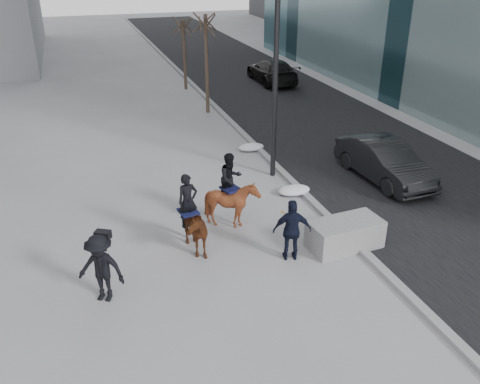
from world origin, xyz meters
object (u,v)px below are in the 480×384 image
object	(u,v)px
planter	(345,234)
mounted_left	(190,224)
car_near	(384,161)
mounted_right	(232,198)

from	to	relation	value
planter	mounted_left	bearing A→B (deg)	164.17
mounted_left	car_near	bearing A→B (deg)	18.12
car_near	mounted_left	distance (m)	8.17
car_near	mounted_right	xyz separation A→B (m)	(-6.24, -1.53, 0.20)
car_near	mounted_right	bearing A→B (deg)	-169.56
planter	car_near	bearing A→B (deg)	45.90
planter	mounted_left	world-z (taller)	mounted_left
mounted_left	mounted_right	world-z (taller)	mounted_right
car_near	mounted_right	size ratio (longest dim) A/B	1.91
planter	car_near	size ratio (longest dim) A/B	0.47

